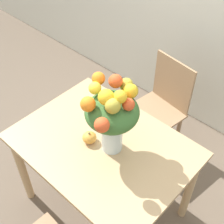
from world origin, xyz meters
name	(u,v)px	position (x,y,z in m)	size (l,w,h in m)	color
ground_plane	(105,204)	(0.00, 0.00, 0.00)	(12.00, 12.00, 0.00)	brown
dining_table	(103,155)	(0.00, 0.00, 0.65)	(1.13, 0.84, 0.77)	tan
flower_vase	(112,113)	(0.06, 0.02, 1.06)	(0.34, 0.39, 0.51)	silver
pumpkin	(89,137)	(-0.08, -0.04, 0.80)	(0.09, 0.09, 0.08)	gold
dining_chair_near_window	(159,108)	(-0.09, 0.79, 0.47)	(0.47, 0.47, 0.91)	#9E7A56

